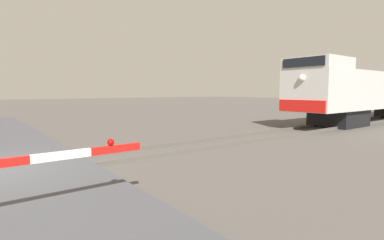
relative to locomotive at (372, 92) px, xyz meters
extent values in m
cube|color=black|center=(0.00, -4.78, -1.58)|extent=(2.46, 3.20, 1.05)
cube|color=silver|center=(0.00, 0.28, 0.14)|extent=(2.89, 18.40, 2.38)
cube|color=silver|center=(0.00, -7.47, 1.64)|extent=(2.84, 2.91, 0.61)
cube|color=black|center=(0.00, -8.95, 1.64)|extent=(2.46, 0.06, 0.49)
cube|color=red|center=(0.00, -8.96, -0.70)|extent=(2.75, 0.08, 0.64)
sphere|color=#F2EACC|center=(0.00, -8.97, 0.80)|extent=(0.36, 0.36, 0.36)
cube|color=white|center=(3.71, -22.03, -1.01)|extent=(0.10, 0.98, 0.14)
cube|color=red|center=(3.71, -21.05, -1.01)|extent=(0.10, 0.98, 0.14)
sphere|color=red|center=(3.71, -21.15, -0.87)|extent=(0.14, 0.14, 0.14)
camera|label=1|loc=(9.04, -23.26, 0.10)|focal=27.47mm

